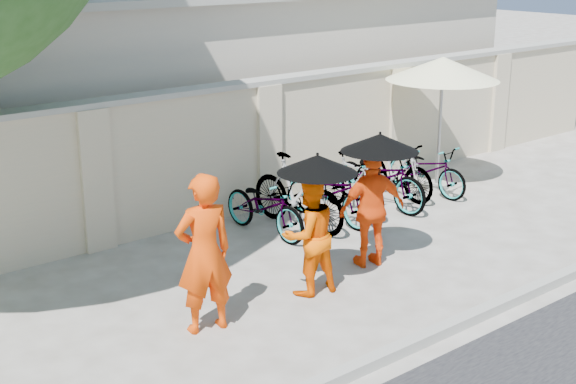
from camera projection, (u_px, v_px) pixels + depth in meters
ground at (295, 301)px, 9.61m from camera, size 80.00×80.00×0.00m
kerb at (400, 349)px, 8.34m from camera, size 40.00×0.16×0.12m
compound_wall at (211, 156)px, 12.28m from camera, size 20.00×0.30×2.00m
building_behind at (143, 80)px, 15.52m from camera, size 14.00×6.00×3.20m
monk_left at (204, 253)px, 8.65m from camera, size 0.72×0.54×1.80m
monk_center at (309, 235)px, 9.64m from camera, size 0.79×0.66×1.49m
parasol_center at (317, 164)px, 9.35m from camera, size 0.96×0.96×0.91m
monk_right at (372, 209)px, 10.49m from camera, size 0.99×0.65×1.57m
parasol_right at (380, 143)px, 10.17m from camera, size 1.00×1.00×0.92m
patio_umbrella at (443, 70)px, 13.52m from camera, size 2.41×2.41×2.30m
bike_0 at (265, 206)px, 11.71m from camera, size 0.68×1.71×0.88m
bike_1 at (298, 192)px, 11.97m from camera, size 0.70×1.90×1.12m
bike_2 at (329, 192)px, 12.27m from camera, size 0.77×1.84×0.95m
bike_3 at (353, 184)px, 12.67m from camera, size 0.60×1.62×0.95m
bike_4 at (380, 177)px, 12.96m from camera, size 0.76×1.92×0.99m
bike_5 at (396, 169)px, 13.44m from camera, size 0.47×1.66×1.00m
bike_6 at (427, 170)px, 13.67m from camera, size 0.69×1.67×0.85m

